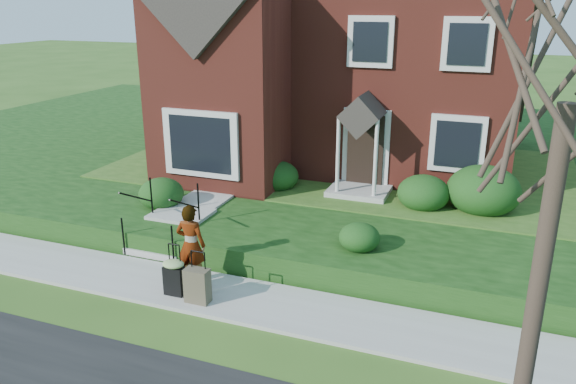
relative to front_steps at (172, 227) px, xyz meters
The scene contains 11 objects.
ground 3.14m from the front_steps, 36.42° to the right, with size 120.00×120.00×0.00m, color #2D5119.
sidewalk 3.14m from the front_steps, 36.42° to the right, with size 60.00×1.60×0.08m, color #9E9B93.
terrace 11.15m from the front_steps, 54.33° to the left, with size 44.00×20.00×0.60m, color black.
walkway 3.16m from the front_steps, 90.00° to the left, with size 1.20×6.00×0.06m, color #9E9B93.
main_house 9.41m from the front_steps, 73.56° to the left, with size 10.40×10.20×9.40m.
front_steps is the anchor object (origin of this frame).
foundation_shrubs 4.82m from the front_steps, 39.38° to the left, with size 10.41×4.73×1.27m.
woman 2.27m from the front_steps, 47.31° to the right, with size 0.62×0.41×1.71m, color #999999.
suitcase_black 2.59m from the front_steps, 57.00° to the right, with size 0.44×0.37×1.06m.
suitcase_olive 3.01m from the front_steps, 48.83° to the right, with size 0.48×0.27×1.04m.
tree_verge 9.74m from the front_steps, 26.87° to the right, with size 4.99×4.99×7.13m.
Camera 1 is at (4.53, -8.78, 5.61)m, focal length 35.00 mm.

